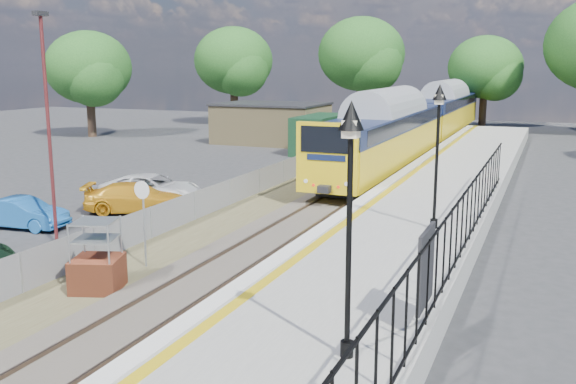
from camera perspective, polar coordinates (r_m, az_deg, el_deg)
The scene contains 17 objects.
ground at distance 17.84m, azimuth -8.10°, elevation -8.80°, with size 120.00×120.00×0.00m, color #2D2D30.
track_bed at distance 26.40m, azimuth 1.71°, elevation -1.87°, with size 5.90×80.00×0.29m.
platform at distance 23.49m, azimuth 10.97°, elevation -2.83°, with size 5.00×70.00×0.90m, color gray.
platform_edge at distance 23.86m, azimuth 6.16°, elevation -1.34°, with size 0.90×70.00×0.01m.
victorian_lamp_south at distance 10.98m, azimuth 5.55°, elevation 1.85°, with size 0.44×0.44×4.60m.
victorian_lamp_north at distance 20.71m, azimuth 13.22°, elevation 6.02°, with size 0.44×0.44×4.60m.
palisade_fence at distance 17.26m, azimuth 14.86°, elevation -3.37°, with size 0.12×26.00×2.00m.
wire_fence at distance 29.84m, azimuth -3.38°, elevation 0.64°, with size 0.06×52.00×1.20m.
outbuilding at distance 49.80m, azimuth -0.69°, elevation 6.00°, with size 10.80×10.10×3.12m.
tree_line at distance 56.83m, azimuth 15.53°, elevation 11.38°, with size 56.80×43.80×11.88m.
train at distance 46.44m, azimuth 11.81°, elevation 6.40°, with size 2.82×40.83×3.51m.
brick_plinth at distance 18.15m, azimuth -16.64°, elevation -5.60°, with size 1.59×1.59×2.02m.
speed_sign at distance 19.62m, azimuth -12.76°, elevation -1.54°, with size 0.55×0.11×2.71m.
carpark_lamp at distance 22.95m, azimuth -20.58°, elevation 6.31°, with size 0.25×0.50×7.78m.
car_blue at distance 26.20m, azimuth -22.57°, elevation -1.74°, with size 1.24×3.55×1.17m, color #1B5BA5.
car_yellow at distance 27.49m, azimuth -13.31°, elevation -0.51°, with size 1.74×4.28×1.24m, color orange.
car_white at distance 29.28m, azimuth -11.96°, elevation 0.29°, with size 2.12×4.59×1.28m, color silver.
Camera 1 is at (8.65, -14.36, 6.08)m, focal length 40.00 mm.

